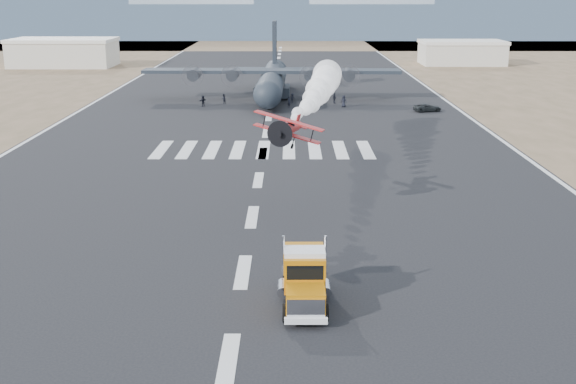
{
  "coord_description": "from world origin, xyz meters",
  "views": [
    {
      "loc": [
        3.13,
        -32.7,
        18.09
      ],
      "look_at": [
        2.98,
        17.4,
        4.0
      ],
      "focal_mm": 45.0,
      "sensor_mm": 36.0,
      "label": 1
    }
  ],
  "objects_px": {
    "crew_h": "(224,99)",
    "crew_b": "(316,95)",
    "transport_aircraft": "(272,79)",
    "crew_c": "(292,98)",
    "hangar_left": "(64,52)",
    "crew_a": "(289,102)",
    "crew_g": "(260,102)",
    "semi_truck": "(304,277)",
    "hangar_right": "(462,52)",
    "aerobatic_biplane": "(289,129)",
    "crew_f": "(203,101)",
    "crew_e": "(344,101)",
    "support_vehicle": "(428,108)",
    "crew_d": "(334,98)"
  },
  "relations": [
    {
      "from": "crew_d",
      "to": "crew_b",
      "type": "bearing_deg",
      "value": 20.28
    },
    {
      "from": "crew_h",
      "to": "transport_aircraft",
      "type": "bearing_deg",
      "value": 169.14
    },
    {
      "from": "crew_g",
      "to": "hangar_right",
      "type": "bearing_deg",
      "value": -149.78
    },
    {
      "from": "hangar_right",
      "to": "crew_f",
      "type": "bearing_deg",
      "value": -130.14
    },
    {
      "from": "transport_aircraft",
      "to": "crew_a",
      "type": "bearing_deg",
      "value": -73.39
    },
    {
      "from": "crew_g",
      "to": "crew_h",
      "type": "bearing_deg",
      "value": -56.45
    },
    {
      "from": "crew_b",
      "to": "crew_h",
      "type": "bearing_deg",
      "value": 24.64
    },
    {
      "from": "crew_h",
      "to": "crew_b",
      "type": "bearing_deg",
      "value": 141.36
    },
    {
      "from": "hangar_left",
      "to": "aerobatic_biplane",
      "type": "bearing_deg",
      "value": -65.29
    },
    {
      "from": "hangar_right",
      "to": "crew_a",
      "type": "xyz_separation_m",
      "value": [
        -43.04,
        -68.82,
        -2.1
      ]
    },
    {
      "from": "crew_b",
      "to": "crew_c",
      "type": "xyz_separation_m",
      "value": [
        -3.95,
        -2.43,
        -0.13
      ]
    },
    {
      "from": "crew_c",
      "to": "crew_e",
      "type": "distance_m",
      "value": 9.25
    },
    {
      "from": "transport_aircraft",
      "to": "crew_e",
      "type": "distance_m",
      "value": 15.53
    },
    {
      "from": "crew_b",
      "to": "crew_a",
      "type": "bearing_deg",
      "value": 71.18
    },
    {
      "from": "crew_e",
      "to": "crew_f",
      "type": "relative_size",
      "value": 1.1
    },
    {
      "from": "hangar_left",
      "to": "semi_truck",
      "type": "height_order",
      "value": "hangar_left"
    },
    {
      "from": "hangar_right",
      "to": "crew_d",
      "type": "relative_size",
      "value": 12.24
    },
    {
      "from": "crew_g",
      "to": "crew_h",
      "type": "height_order",
      "value": "crew_g"
    },
    {
      "from": "aerobatic_biplane",
      "to": "crew_a",
      "type": "distance_m",
      "value": 56.09
    },
    {
      "from": "crew_a",
      "to": "crew_f",
      "type": "relative_size",
      "value": 1.06
    },
    {
      "from": "hangar_left",
      "to": "transport_aircraft",
      "type": "height_order",
      "value": "transport_aircraft"
    },
    {
      "from": "transport_aircraft",
      "to": "crew_h",
      "type": "distance_m",
      "value": 10.46
    },
    {
      "from": "hangar_left",
      "to": "crew_g",
      "type": "height_order",
      "value": "hangar_left"
    },
    {
      "from": "crew_e",
      "to": "crew_h",
      "type": "height_order",
      "value": "crew_e"
    },
    {
      "from": "hangar_right",
      "to": "crew_d",
      "type": "distance_m",
      "value": 73.47
    },
    {
      "from": "crew_g",
      "to": "crew_b",
      "type": "bearing_deg",
      "value": -167.23
    },
    {
      "from": "semi_truck",
      "to": "support_vehicle",
      "type": "relative_size",
      "value": 1.81
    },
    {
      "from": "support_vehicle",
      "to": "crew_g",
      "type": "relative_size",
      "value": 2.38
    },
    {
      "from": "support_vehicle",
      "to": "crew_g",
      "type": "xyz_separation_m",
      "value": [
        -25.9,
        3.95,
        0.3
      ]
    },
    {
      "from": "crew_d",
      "to": "crew_h",
      "type": "distance_m",
      "value": 18.24
    },
    {
      "from": "hangar_right",
      "to": "crew_d",
      "type": "bearing_deg",
      "value": -118.97
    },
    {
      "from": "crew_a",
      "to": "crew_e",
      "type": "xyz_separation_m",
      "value": [
        8.7,
        0.58,
        0.03
      ]
    },
    {
      "from": "hangar_left",
      "to": "crew_c",
      "type": "distance_m",
      "value": 80.98
    },
    {
      "from": "hangar_right",
      "to": "crew_g",
      "type": "relative_size",
      "value": 11.47
    },
    {
      "from": "semi_truck",
      "to": "crew_c",
      "type": "height_order",
      "value": "semi_truck"
    },
    {
      "from": "aerobatic_biplane",
      "to": "crew_h",
      "type": "bearing_deg",
      "value": 108.68
    },
    {
      "from": "hangar_left",
      "to": "crew_b",
      "type": "height_order",
      "value": "hangar_left"
    },
    {
      "from": "crew_e",
      "to": "support_vehicle",
      "type": "bearing_deg",
      "value": -177.74
    },
    {
      "from": "transport_aircraft",
      "to": "crew_g",
      "type": "height_order",
      "value": "transport_aircraft"
    },
    {
      "from": "crew_c",
      "to": "hangar_left",
      "type": "bearing_deg",
      "value": 104.96
    },
    {
      "from": "hangar_right",
      "to": "crew_g",
      "type": "bearing_deg",
      "value": -124.81
    },
    {
      "from": "hangar_left",
      "to": "crew_g",
      "type": "bearing_deg",
      "value": -51.59
    },
    {
      "from": "hangar_right",
      "to": "crew_a",
      "type": "bearing_deg",
      "value": -122.02
    },
    {
      "from": "semi_truck",
      "to": "crew_b",
      "type": "xyz_separation_m",
      "value": [
        3.46,
        81.49,
        -0.77
      ]
    },
    {
      "from": "aerobatic_biplane",
      "to": "crew_c",
      "type": "distance_m",
      "value": 60.97
    },
    {
      "from": "aerobatic_biplane",
      "to": "semi_truck",
      "type": "bearing_deg",
      "value": -78.57
    },
    {
      "from": "hangar_left",
      "to": "crew_a",
      "type": "bearing_deg",
      "value": -49.27
    },
    {
      "from": "crew_b",
      "to": "crew_h",
      "type": "height_order",
      "value": "crew_b"
    },
    {
      "from": "hangar_left",
      "to": "semi_truck",
      "type": "xyz_separation_m",
      "value": [
        55.98,
        -137.98,
        -1.71
      ]
    },
    {
      "from": "transport_aircraft",
      "to": "crew_e",
      "type": "height_order",
      "value": "transport_aircraft"
    }
  ]
}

